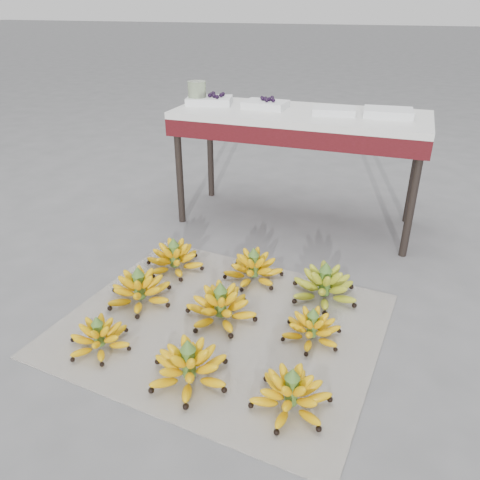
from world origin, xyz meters
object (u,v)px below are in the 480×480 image
(bunch_mid_right, at_px, (312,328))
(tray_far_left, at_px, (209,100))
(tray_left, at_px, (266,104))
(bunch_front_left, at_px, (99,337))
(newspaper_mat, at_px, (222,324))
(bunch_mid_center, at_px, (221,307))
(vendor_table, at_px, (300,125))
(tray_right, at_px, (334,111))
(glass_jar, at_px, (197,93))
(bunch_back_left, at_px, (175,259))
(tray_far_right, at_px, (388,113))
(bunch_front_center, at_px, (189,366))
(bunch_back_center, at_px, (253,268))
(bunch_front_right, at_px, (291,394))
(bunch_mid_left, at_px, (140,290))
(bunch_back_right, at_px, (324,286))

(bunch_mid_right, xyz_separation_m, tray_far_left, (-0.88, 1.10, 0.63))
(tray_left, bearing_deg, bunch_front_left, -98.44)
(newspaper_mat, xyz_separation_m, bunch_mid_center, (-0.02, 0.03, 0.06))
(vendor_table, relative_size, tray_right, 5.65)
(glass_jar, bearing_deg, bunch_back_left, -75.87)
(bunch_back_left, distance_m, tray_far_right, 1.34)
(bunch_mid_center, xyz_separation_m, vendor_table, (0.05, 1.08, 0.52))
(bunch_front_center, distance_m, bunch_back_center, 0.72)
(tray_right, bearing_deg, tray_far_left, 177.63)
(bunch_front_left, bearing_deg, tray_far_right, 73.70)
(newspaper_mat, bearing_deg, tray_far_left, 114.49)
(bunch_mid_right, bearing_deg, bunch_front_right, -106.87)
(newspaper_mat, bearing_deg, bunch_back_center, 88.09)
(newspaper_mat, bearing_deg, bunch_front_left, -142.25)
(bunch_mid_left, xyz_separation_m, vendor_table, (0.44, 1.08, 0.52))
(bunch_front_left, relative_size, tray_right, 1.21)
(bunch_mid_right, height_order, glass_jar, glass_jar)
(bunch_front_right, height_order, bunch_mid_right, bunch_front_right)
(bunch_front_center, bearing_deg, bunch_mid_right, 59.58)
(vendor_table, xyz_separation_m, tray_right, (0.18, -0.01, 0.09))
(tray_left, relative_size, glass_jar, 1.88)
(bunch_mid_right, xyz_separation_m, tray_left, (-0.54, 1.10, 0.63))
(bunch_mid_center, bearing_deg, bunch_front_right, -29.58)
(bunch_front_left, relative_size, vendor_table, 0.21)
(bunch_mid_right, bearing_deg, bunch_back_left, 139.58)
(newspaper_mat, relative_size, bunch_mid_left, 3.32)
(newspaper_mat, xyz_separation_m, glass_jar, (-0.58, 1.09, 0.73))
(bunch_front_center, bearing_deg, bunch_mid_left, 151.91)
(bunch_mid_center, bearing_deg, newspaper_mat, -48.75)
(vendor_table, bearing_deg, newspaper_mat, -91.79)
(bunch_back_left, bearing_deg, tray_left, 77.12)
(bunch_back_right, relative_size, vendor_table, 0.28)
(bunch_back_center, bearing_deg, glass_jar, 105.83)
(tray_left, bearing_deg, bunch_back_center, -76.25)
(bunch_mid_right, height_order, bunch_back_left, bunch_back_left)
(tray_left, bearing_deg, vendor_table, -6.63)
(bunch_mid_center, height_order, bunch_back_center, bunch_mid_center)
(bunch_mid_left, bearing_deg, tray_far_left, 117.13)
(tray_far_right, bearing_deg, bunch_back_center, -122.48)
(bunch_mid_right, relative_size, bunch_back_right, 0.77)
(bunch_mid_right, bearing_deg, glass_jar, 113.32)
(bunch_back_right, bearing_deg, bunch_mid_left, -179.80)
(bunch_mid_center, relative_size, bunch_mid_right, 1.18)
(bunch_front_center, bearing_deg, bunch_back_right, 76.16)
(bunch_mid_center, relative_size, bunch_back_right, 0.91)
(bunch_front_left, distance_m, bunch_mid_center, 0.49)
(bunch_front_right, relative_size, tray_far_right, 1.06)
(bunch_front_left, bearing_deg, tray_far_left, 110.44)
(bunch_mid_center, xyz_separation_m, tray_right, (0.23, 1.07, 0.61))
(bunch_front_left, height_order, bunch_mid_right, same)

